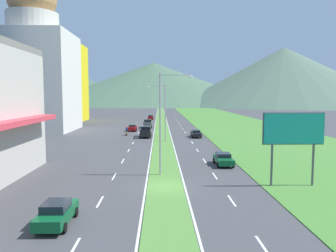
{
  "coord_description": "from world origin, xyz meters",
  "views": [
    {
      "loc": [
        -0.48,
        -29.36,
        8.19
      ],
      "look_at": [
        0.94,
        28.54,
        2.84
      ],
      "focal_mm": 35.96,
      "sensor_mm": 36.0,
      "label": 1
    }
  ],
  "objects_px": {
    "street_lamp_near": "(164,117)",
    "car_3": "(132,128)",
    "billboard_roadside": "(294,132)",
    "pickup_truck_1": "(148,124)",
    "car_1": "(223,159)",
    "car_4": "(196,133)",
    "street_lamp_mid": "(163,109)",
    "motorcycle_rider": "(127,132)",
    "car_2": "(57,213)",
    "car_0": "(151,117)",
    "pickup_truck_0": "(146,132)"
  },
  "relations": [
    {
      "from": "pickup_truck_1",
      "to": "street_lamp_mid",
      "type": "bearing_deg",
      "value": -172.08
    },
    {
      "from": "street_lamp_near",
      "to": "motorcycle_rider",
      "type": "bearing_deg",
      "value": 101.76
    },
    {
      "from": "car_1",
      "to": "car_4",
      "type": "xyz_separation_m",
      "value": [
        -0.38,
        26.23,
        -0.0
      ]
    },
    {
      "from": "street_lamp_near",
      "to": "pickup_truck_0",
      "type": "relative_size",
      "value": 1.92
    },
    {
      "from": "car_1",
      "to": "car_4",
      "type": "height_order",
      "value": "car_1"
    },
    {
      "from": "street_lamp_near",
      "to": "street_lamp_mid",
      "type": "height_order",
      "value": "street_lamp_near"
    },
    {
      "from": "car_0",
      "to": "car_2",
      "type": "xyz_separation_m",
      "value": [
        -3.47,
        -91.21,
        -0.03
      ]
    },
    {
      "from": "street_lamp_near",
      "to": "car_2",
      "type": "distance_m",
      "value": 15.67
    },
    {
      "from": "billboard_roadside",
      "to": "car_2",
      "type": "relative_size",
      "value": 1.5
    },
    {
      "from": "street_lamp_mid",
      "to": "car_0",
      "type": "relative_size",
      "value": 2.12
    },
    {
      "from": "car_0",
      "to": "car_4",
      "type": "distance_m",
      "value": 48.24
    },
    {
      "from": "car_3",
      "to": "street_lamp_near",
      "type": "bearing_deg",
      "value": -171.12
    },
    {
      "from": "billboard_roadside",
      "to": "pickup_truck_1",
      "type": "height_order",
      "value": "billboard_roadside"
    },
    {
      "from": "billboard_roadside",
      "to": "car_3",
      "type": "xyz_separation_m",
      "value": [
        -18.1,
        46.82,
        -4.18
      ]
    },
    {
      "from": "street_lamp_near",
      "to": "billboard_roadside",
      "type": "relative_size",
      "value": 1.56
    },
    {
      "from": "car_1",
      "to": "pickup_truck_0",
      "type": "bearing_deg",
      "value": -159.1
    },
    {
      "from": "car_4",
      "to": "motorcycle_rider",
      "type": "xyz_separation_m",
      "value": [
        -13.77,
        3.22,
        0.01
      ]
    },
    {
      "from": "car_1",
      "to": "car_2",
      "type": "distance_m",
      "value": 22.63
    },
    {
      "from": "billboard_roadside",
      "to": "car_1",
      "type": "distance_m",
      "value": 11.1
    },
    {
      "from": "street_lamp_mid",
      "to": "car_3",
      "type": "relative_size",
      "value": 2.36
    },
    {
      "from": "street_lamp_mid",
      "to": "pickup_truck_1",
      "type": "height_order",
      "value": "street_lamp_mid"
    },
    {
      "from": "car_4",
      "to": "pickup_truck_0",
      "type": "distance_m",
      "value": 9.83
    },
    {
      "from": "street_lamp_mid",
      "to": "pickup_truck_0",
      "type": "height_order",
      "value": "street_lamp_mid"
    },
    {
      "from": "billboard_roadside",
      "to": "car_0",
      "type": "bearing_deg",
      "value": 100.25
    },
    {
      "from": "street_lamp_near",
      "to": "motorcycle_rider",
      "type": "distance_m",
      "value": 35.32
    },
    {
      "from": "car_4",
      "to": "motorcycle_rider",
      "type": "bearing_deg",
      "value": -103.17
    },
    {
      "from": "pickup_truck_1",
      "to": "street_lamp_near",
      "type": "bearing_deg",
      "value": -176.11
    },
    {
      "from": "street_lamp_mid",
      "to": "car_1",
      "type": "xyz_separation_m",
      "value": [
        6.81,
        -19.47,
        -4.98
      ]
    },
    {
      "from": "billboard_roadside",
      "to": "car_4",
      "type": "height_order",
      "value": "billboard_roadside"
    },
    {
      "from": "street_lamp_near",
      "to": "car_1",
      "type": "xyz_separation_m",
      "value": [
        7.03,
        4.75,
        -5.22
      ]
    },
    {
      "from": "street_lamp_mid",
      "to": "car_2",
      "type": "xyz_separation_m",
      "value": [
        -7.14,
        -37.29,
        -4.94
      ]
    },
    {
      "from": "pickup_truck_0",
      "to": "motorcycle_rider",
      "type": "distance_m",
      "value": 4.84
    },
    {
      "from": "billboard_roadside",
      "to": "pickup_truck_1",
      "type": "bearing_deg",
      "value": 105.19
    },
    {
      "from": "street_lamp_near",
      "to": "car_3",
      "type": "bearing_deg",
      "value": 98.88
    },
    {
      "from": "street_lamp_near",
      "to": "billboard_roadside",
      "type": "distance_m",
      "value": 12.38
    },
    {
      "from": "car_4",
      "to": "car_2",
      "type": "bearing_deg",
      "value": -17.13
    },
    {
      "from": "billboard_roadside",
      "to": "car_3",
      "type": "bearing_deg",
      "value": 111.14
    },
    {
      "from": "pickup_truck_0",
      "to": "street_lamp_mid",
      "type": "bearing_deg",
      "value": -154.92
    },
    {
      "from": "car_4",
      "to": "motorcycle_rider",
      "type": "relative_size",
      "value": 2.38
    },
    {
      "from": "street_lamp_near",
      "to": "pickup_truck_0",
      "type": "height_order",
      "value": "street_lamp_near"
    },
    {
      "from": "car_2",
      "to": "pickup_truck_1",
      "type": "relative_size",
      "value": 0.82
    },
    {
      "from": "car_4",
      "to": "car_1",
      "type": "bearing_deg",
      "value": 0.82
    },
    {
      "from": "billboard_roadside",
      "to": "pickup_truck_0",
      "type": "bearing_deg",
      "value": 112.18
    },
    {
      "from": "street_lamp_near",
      "to": "car_4",
      "type": "bearing_deg",
      "value": 77.87
    },
    {
      "from": "car_4",
      "to": "pickup_truck_1",
      "type": "bearing_deg",
      "value": -152.58
    },
    {
      "from": "street_lamp_near",
      "to": "pickup_truck_1",
      "type": "bearing_deg",
      "value": 93.89
    },
    {
      "from": "car_1",
      "to": "car_2",
      "type": "bearing_deg",
      "value": -38.07
    },
    {
      "from": "street_lamp_near",
      "to": "car_3",
      "type": "xyz_separation_m",
      "value": [
        -6.61,
        42.31,
        -5.18
      ]
    },
    {
      "from": "car_1",
      "to": "car_3",
      "type": "bearing_deg",
      "value": -160.04
    },
    {
      "from": "street_lamp_near",
      "to": "street_lamp_mid",
      "type": "distance_m",
      "value": 24.22
    }
  ]
}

